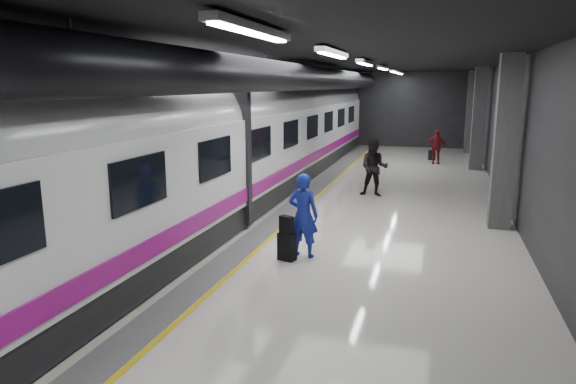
% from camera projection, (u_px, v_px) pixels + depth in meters
% --- Properties ---
extents(ground, '(40.00, 40.00, 0.00)m').
position_uv_depth(ground, '(315.00, 234.00, 13.07)').
color(ground, silver).
rests_on(ground, ground).
extents(platform_hall, '(10.02, 40.02, 4.51)m').
position_uv_depth(platform_hall, '(314.00, 92.00, 13.32)').
color(platform_hall, black).
rests_on(platform_hall, ground).
extents(train, '(3.05, 38.00, 4.05)m').
position_uv_depth(train, '(196.00, 149.00, 13.54)').
color(train, black).
rests_on(train, ground).
extents(traveler_main, '(0.72, 0.51, 1.87)m').
position_uv_depth(traveler_main, '(303.00, 215.00, 11.17)').
color(traveler_main, '#1F18BA').
rests_on(traveler_main, ground).
extents(suitcase_main, '(0.42, 0.33, 0.60)m').
position_uv_depth(suitcase_main, '(287.00, 247.00, 11.06)').
color(suitcase_main, black).
rests_on(suitcase_main, ground).
extents(shoulder_bag, '(0.33, 0.26, 0.39)m').
position_uv_depth(shoulder_bag, '(286.00, 225.00, 10.94)').
color(shoulder_bag, black).
rests_on(shoulder_bag, suitcase_main).
extents(traveler_far_a, '(0.95, 0.74, 1.95)m').
position_uv_depth(traveler_far_a, '(374.00, 168.00, 17.33)').
color(traveler_far_a, black).
rests_on(traveler_far_a, ground).
extents(traveler_far_b, '(0.99, 0.48, 1.64)m').
position_uv_depth(traveler_far_b, '(436.00, 147.00, 24.54)').
color(traveler_far_b, maroon).
rests_on(traveler_far_b, ground).
extents(suitcase_far, '(0.35, 0.26, 0.48)m').
position_uv_depth(suitcase_far, '(432.00, 155.00, 25.91)').
color(suitcase_far, black).
rests_on(suitcase_far, ground).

